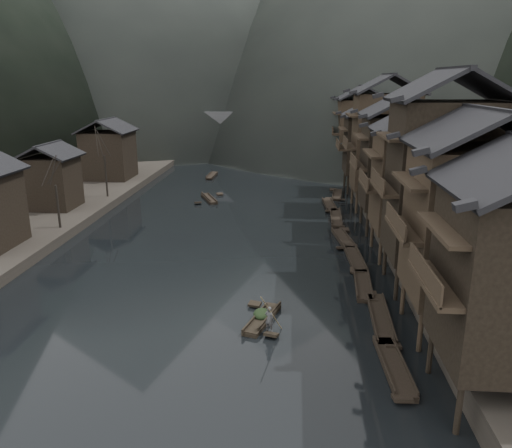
# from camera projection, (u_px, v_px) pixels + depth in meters

# --- Properties ---
(water) EXTENTS (300.00, 300.00, 0.00)m
(water) POSITION_uv_depth(u_px,v_px,m) (188.00, 316.00, 33.13)
(water) COLOR black
(water) RESTS_ON ground
(right_bank) EXTENTS (40.00, 200.00, 1.80)m
(right_bank) POSITION_uv_depth(u_px,v_px,m) (498.00, 187.00, 68.64)
(right_bank) COLOR #2D2823
(right_bank) RESTS_ON ground
(left_bank) EXTENTS (40.00, 200.00, 1.20)m
(left_bank) POSITION_uv_depth(u_px,v_px,m) (11.00, 181.00, 73.80)
(left_bank) COLOR #2D2823
(left_bank) RESTS_ON ground
(stilt_houses) EXTENTS (9.00, 67.60, 16.12)m
(stilt_houses) POSITION_uv_depth(u_px,v_px,m) (404.00, 147.00, 47.86)
(stilt_houses) COLOR black
(stilt_houses) RESTS_ON ground
(left_houses) EXTENTS (8.10, 53.20, 8.73)m
(left_houses) POSITION_uv_depth(u_px,v_px,m) (33.00, 173.00, 52.29)
(left_houses) COLOR black
(left_houses) RESTS_ON left_bank
(moored_sampans) EXTENTS (3.14, 48.58, 0.47)m
(moored_sampans) POSITION_uv_depth(u_px,v_px,m) (349.00, 245.00, 46.68)
(moored_sampans) COLOR black
(moored_sampans) RESTS_ON water
(midriver_boats) EXTENTS (4.35, 21.64, 0.45)m
(midriver_boats) POSITION_uv_depth(u_px,v_px,m) (211.00, 186.00, 72.42)
(midriver_boats) COLOR black
(midriver_boats) RESTS_ON water
(stone_bridge) EXTENTS (40.00, 6.00, 9.00)m
(stone_bridge) POSITION_uv_depth(u_px,v_px,m) (261.00, 131.00, 100.64)
(stone_bridge) COLOR #4C4C4F
(stone_bridge) RESTS_ON ground
(hero_sampan) EXTENTS (2.34, 4.96, 0.43)m
(hero_sampan) POSITION_uv_depth(u_px,v_px,m) (262.00, 318.00, 32.31)
(hero_sampan) COLOR black
(hero_sampan) RESTS_ON water
(cargo_heap) EXTENTS (1.09, 1.42, 0.65)m
(cargo_heap) POSITION_uv_depth(u_px,v_px,m) (262.00, 309.00, 32.37)
(cargo_heap) COLOR black
(cargo_heap) RESTS_ON hero_sampan
(boatman) EXTENTS (0.72, 0.64, 1.66)m
(boatman) POSITION_uv_depth(u_px,v_px,m) (269.00, 315.00, 30.40)
(boatman) COLOR #4F5051
(boatman) RESTS_ON hero_sampan
(bamboo_pole) EXTENTS (1.42, 1.88, 3.20)m
(bamboo_pole) POSITION_uv_depth(u_px,v_px,m) (273.00, 279.00, 29.71)
(bamboo_pole) COLOR #8C7A51
(bamboo_pole) RESTS_ON boatman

